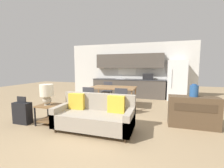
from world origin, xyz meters
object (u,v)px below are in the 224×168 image
table_lamp (47,93)px  dining_chair_far_left (107,90)px  side_table (49,111)px  vase (194,91)px  credenza (193,112)px  dining_chair_near_left (90,98)px  couch (95,116)px  dining_chair_near_right (122,99)px  dining_table (113,88)px  suitcase (22,113)px  refrigerator (176,80)px

table_lamp → dining_chair_far_left: table_lamp is taller
table_lamp → side_table: bearing=69.4°
vase → credenza: bearing=-92.0°
dining_chair_near_left → dining_chair_far_left: 1.73m
side_table → credenza: 3.67m
couch → dining_chair_near_right: 1.40m
dining_table → dining_chair_near_left: 1.05m
dining_chair_near_right → dining_chair_far_left: size_ratio=1.00×
credenza → vase: size_ratio=3.68×
vase → suitcase: bearing=-165.8°
couch → side_table: couch is taller
table_lamp → dining_chair_near_right: table_lamp is taller
refrigerator → table_lamp: (-3.54, -4.17, -0.06)m
suitcase → refrigerator: bearing=45.6°
side_table → dining_chair_near_right: 2.14m
dining_chair_near_left → dining_chair_far_left: size_ratio=1.00×
dining_chair_near_right → table_lamp: bearing=42.3°
dining_chair_near_left → suitcase: size_ratio=1.17×
refrigerator → dining_chair_far_left: bearing=-159.0°
vase → dining_chair_far_left: 3.67m
refrigerator → dining_table: (-2.40, -1.98, -0.21)m
credenza → dining_chair_far_left: dining_chair_far_left is taller
table_lamp → dining_chair_near_left: 1.48m
side_table → dining_chair_near_right: (1.65, 1.36, 0.14)m
dining_table → side_table: dining_table is taller
dining_table → side_table: 2.45m
dining_chair_near_right → suitcase: bearing=35.6°
refrigerator → credenza: refrigerator is taller
dining_chair_far_left → side_table: bearing=-101.6°
table_lamp → dining_chair_far_left: bearing=78.8°
dining_chair_far_left → couch: bearing=-77.2°
dining_chair_near_left → dining_chair_near_right: (1.06, 0.08, 0.00)m
dining_chair_near_left → dining_chair_far_left: same height
refrigerator → dining_chair_near_left: 4.12m
refrigerator → dining_table: size_ratio=1.09×
credenza → dining_chair_far_left: bearing=144.2°
vase → couch: bearing=-158.5°
refrigerator → side_table: bearing=-130.4°
credenza → dining_chair_near_left: size_ratio=1.35×
refrigerator → vase: 3.24m
side_table → suitcase: size_ratio=0.71×
couch → credenza: bearing=20.8°
credenza → dining_chair_near_left: bearing=172.2°
dining_table → suitcase: (-1.82, -2.34, -0.41)m
dining_chair_near_left → dining_chair_near_right: same height
couch → dining_chair_near_right: bearing=75.7°
vase → dining_chair_near_right: 2.02m
vase → dining_table: bearing=152.8°
vase → dining_chair_near_left: bearing=172.8°
couch → dining_table: bearing=94.9°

